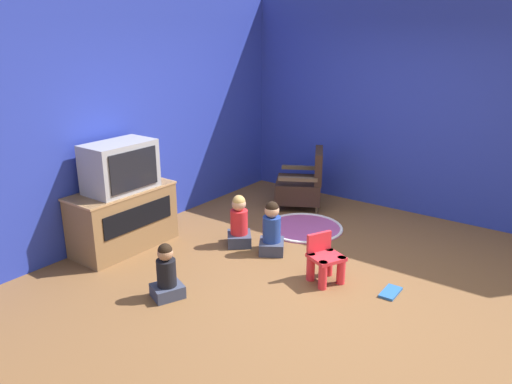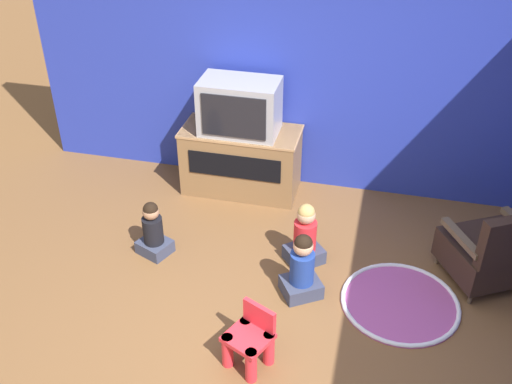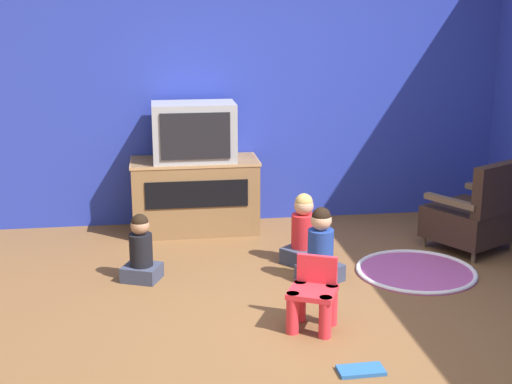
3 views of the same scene
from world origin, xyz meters
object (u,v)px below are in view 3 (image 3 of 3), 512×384
at_px(black_armchair, 475,216).
at_px(book, 361,370).
at_px(child_watching_right, 303,233).
at_px(yellow_kid_chair, 313,299).
at_px(television, 194,132).
at_px(tv_cabinet, 195,194).
at_px(child_watching_left, 141,252).
at_px(child_watching_center, 321,250).

xyz_separation_m(black_armchair, book, (-1.59, -1.96, -0.30)).
bearing_deg(child_watching_right, book, -131.58).
xyz_separation_m(yellow_kid_chair, book, (0.15, -0.63, -0.19)).
xyz_separation_m(television, child_watching_right, (0.84, -0.98, -0.70)).
xyz_separation_m(tv_cabinet, yellow_kid_chair, (0.65, -2.23, -0.15)).
bearing_deg(child_watching_right, child_watching_left, 148.16).
xyz_separation_m(yellow_kid_chair, child_watching_center, (0.24, 0.80, 0.06)).
bearing_deg(yellow_kid_chair, book, -51.17).
bearing_deg(child_watching_center, television, 90.09).
distance_m(black_armchair, yellow_kid_chair, 2.20).
relative_size(child_watching_center, book, 2.16).
bearing_deg(yellow_kid_chair, tv_cabinet, 131.34).
bearing_deg(tv_cabinet, child_watching_center, -58.22).
relative_size(television, child_watching_right, 1.27).
bearing_deg(television, book, -74.28).
bearing_deg(book, child_watching_left, 126.71).
height_order(yellow_kid_chair, child_watching_right, child_watching_right).
bearing_deg(television, child_watching_right, -49.46).
bearing_deg(black_armchair, tv_cabinet, -49.88).
distance_m(television, book, 3.10).
relative_size(black_armchair, book, 3.11).
height_order(tv_cabinet, black_armchair, black_armchair).
bearing_deg(child_watching_center, black_armchair, -12.84).
distance_m(child_watching_left, child_watching_center, 1.40).
height_order(child_watching_center, child_watching_right, child_watching_center).
bearing_deg(tv_cabinet, child_watching_right, -50.15).
bearing_deg(book, black_armchair, 49.61).
distance_m(black_armchair, child_watching_right, 1.56).
height_order(tv_cabinet, child_watching_center, tv_cabinet).
bearing_deg(child_watching_left, television, 89.91).
relative_size(child_watching_left, book, 1.94).
xyz_separation_m(child_watching_center, book, (-0.09, -1.44, -0.25)).
bearing_deg(television, yellow_kid_chair, -73.69).
distance_m(black_armchair, child_watching_center, 1.60).
bearing_deg(yellow_kid_chair, black_armchair, 62.55).
height_order(child_watching_right, book, child_watching_right).
relative_size(child_watching_right, book, 2.15).
xyz_separation_m(child_watching_left, child_watching_right, (1.34, 0.20, 0.03)).
distance_m(television, yellow_kid_chair, 2.42).
xyz_separation_m(child_watching_center, child_watching_right, (-0.05, 0.42, -0.00)).
xyz_separation_m(television, child_watching_center, (0.88, -1.40, -0.70)).
bearing_deg(child_watching_right, black_armchair, -36.61).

